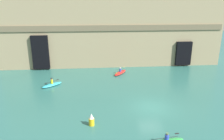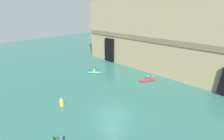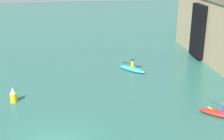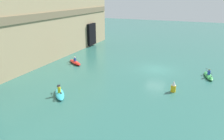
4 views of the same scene
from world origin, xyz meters
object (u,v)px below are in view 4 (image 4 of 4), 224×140
Objects in this scene: kayak_cyan at (60,94)px; marker_buoy at (173,87)px; kayak_red at (75,62)px; kayak_green at (208,76)px.

marker_buoy is at bearing 76.59° from kayak_cyan.
kayak_red is 2.71× the size of marker_buoy.
kayak_cyan reaches higher than kayak_green.
kayak_cyan is at bearing 117.42° from marker_buoy.
kayak_red is 1.16× the size of kayak_cyan.
kayak_green is 17.49m from kayak_cyan.
kayak_cyan is at bearing 116.98° from kayak_green.
marker_buoy reaches higher than kayak_cyan.
kayak_red is 10.60m from kayak_cyan.
marker_buoy is at bearing 137.98° from kayak_green.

